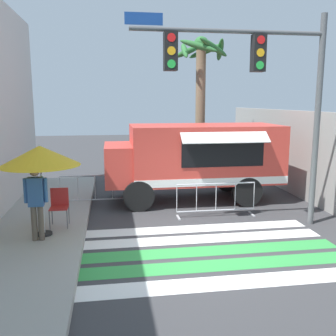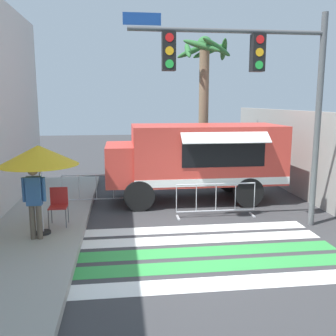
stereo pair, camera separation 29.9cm
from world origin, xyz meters
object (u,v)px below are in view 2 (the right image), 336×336
(barricade_side, at_px, (96,190))
(palm_tree, at_px, (204,85))
(patio_umbrella, at_px, (39,156))
(food_truck, at_px, (193,156))
(folding_chair, at_px, (59,203))
(barricade_front, at_px, (216,200))
(traffic_signal_pole, at_px, (256,77))
(vendor_person, at_px, (34,197))

(barricade_side, relative_size, palm_tree, 0.38)
(patio_umbrella, bearing_deg, food_truck, 37.04)
(folding_chair, distance_m, barricade_front, 4.41)
(folding_chair, distance_m, palm_tree, 8.21)
(traffic_signal_pole, xyz_separation_m, patio_umbrella, (-5.32, -0.27, -1.86))
(patio_umbrella, bearing_deg, palm_tree, 49.63)
(vendor_person, relative_size, barricade_side, 0.78)
(food_truck, relative_size, palm_tree, 0.99)
(folding_chair, bearing_deg, traffic_signal_pole, 4.03)
(barricade_front, height_order, palm_tree, palm_tree)
(barricade_front, bearing_deg, food_truck, 99.45)
(traffic_signal_pole, xyz_separation_m, vendor_person, (-5.40, -0.60, -2.78))
(traffic_signal_pole, height_order, palm_tree, palm_tree)
(barricade_side, bearing_deg, traffic_signal_pole, -33.95)
(vendor_person, bearing_deg, barricade_front, 7.21)
(patio_umbrella, height_order, folding_chair, patio_umbrella)
(traffic_signal_pole, bearing_deg, barricade_side, 146.05)
(palm_tree, bearing_deg, folding_chair, -132.01)
(vendor_person, bearing_deg, barricade_side, 59.01)
(traffic_signal_pole, height_order, folding_chair, traffic_signal_pole)
(traffic_signal_pole, distance_m, barricade_front, 3.67)
(barricade_front, bearing_deg, barricade_side, 153.31)
(barricade_front, bearing_deg, patio_umbrella, -163.99)
(patio_umbrella, relative_size, vendor_person, 1.24)
(vendor_person, distance_m, palm_tree, 8.99)
(barricade_side, height_order, palm_tree, palm_tree)
(barricade_front, relative_size, palm_tree, 0.40)
(patio_umbrella, xyz_separation_m, folding_chair, (0.28, 0.67, -1.33))
(folding_chair, bearing_deg, palm_tree, 56.57)
(food_truck, xyz_separation_m, vendor_person, (-4.40, -3.59, -0.37))
(palm_tree, bearing_deg, vendor_person, -129.34)
(traffic_signal_pole, height_order, barricade_side, traffic_signal_pole)
(vendor_person, bearing_deg, food_truck, 27.02)
(palm_tree, bearing_deg, barricade_front, -98.03)
(barricade_front, bearing_deg, palm_tree, 81.97)
(patio_umbrella, bearing_deg, folding_chair, 66.87)
(patio_umbrella, xyz_separation_m, vendor_person, (-0.08, -0.33, -0.92))
(food_truck, xyz_separation_m, palm_tree, (1.02, 3.02, 2.45))
(food_truck, distance_m, barricade_side, 3.39)
(food_truck, distance_m, palm_tree, 4.01)
(patio_umbrella, height_order, vendor_person, patio_umbrella)
(folding_chair, bearing_deg, patio_umbrella, -104.56)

